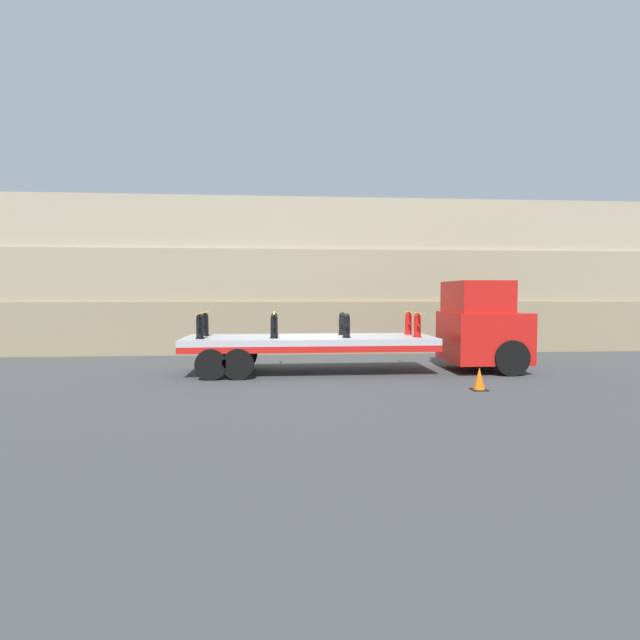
{
  "coord_description": "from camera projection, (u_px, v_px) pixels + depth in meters",
  "views": [
    {
      "loc": [
        -0.98,
        -16.24,
        2.58
      ],
      "look_at": [
        0.35,
        0.0,
        1.73
      ],
      "focal_mm": 28.0,
      "sensor_mm": 36.0,
      "label": 1
    }
  ],
  "objects": [
    {
      "name": "cargo_strap_middle",
      "position": [
        274.0,
        313.0,
        16.18
      ],
      "size": [
        0.05,
        2.72,
        0.01
      ],
      "color": "yellow",
      "rests_on": "fire_hydrant_black_near_1"
    },
    {
      "name": "cargo_strap_front",
      "position": [
        413.0,
        312.0,
        16.56
      ],
      "size": [
        0.05,
        2.72,
        0.01
      ],
      "color": "yellow",
      "rests_on": "fire_hydrant_red_near_3"
    },
    {
      "name": "fire_hydrant_black_far_2",
      "position": [
        342.0,
        324.0,
        16.94
      ],
      "size": [
        0.28,
        0.51,
        0.77
      ],
      "color": "black",
      "rests_on": "flatbed_trailer"
    },
    {
      "name": "traffic_cone",
      "position": [
        479.0,
        379.0,
        13.38
      ],
      "size": [
        0.4,
        0.4,
        0.61
      ],
      "color": "black",
      "rests_on": "ground_plane"
    },
    {
      "name": "cargo_strap_rear",
      "position": [
        202.0,
        313.0,
        16.0
      ],
      "size": [
        0.05,
        2.72,
        0.01
      ],
      "color": "yellow",
      "rests_on": "fire_hydrant_black_near_0"
    },
    {
      "name": "truck_cab",
      "position": [
        484.0,
        327.0,
        16.78
      ],
      "size": [
        2.47,
        2.65,
        3.01
      ],
      "color": "red",
      "rests_on": "ground_plane"
    },
    {
      "name": "fire_hydrant_red_near_3",
      "position": [
        417.0,
        326.0,
        16.03
      ],
      "size": [
        0.28,
        0.51,
        0.77
      ],
      "color": "red",
      "rests_on": "flatbed_trailer"
    },
    {
      "name": "flatbed_trailer",
      "position": [
        294.0,
        344.0,
        16.29
      ],
      "size": [
        8.09,
        2.62,
        1.19
      ],
      "color": "#B2B2B7",
      "rests_on": "ground_plane"
    },
    {
      "name": "fire_hydrant_black_near_1",
      "position": [
        274.0,
        326.0,
        15.65
      ],
      "size": [
        0.28,
        0.51,
        0.77
      ],
      "color": "black",
      "rests_on": "flatbed_trailer"
    },
    {
      "name": "ground_plane",
      "position": [
        309.0,
        373.0,
        16.38
      ],
      "size": [
        120.0,
        120.0,
        0.0
      ],
      "primitive_type": "plane",
      "color": "#3F4244"
    },
    {
      "name": "rock_cliff",
      "position": [
        301.0,
        277.0,
        22.79
      ],
      "size": [
        60.0,
        3.3,
        6.76
      ],
      "color": "gray",
      "rests_on": "ground_plane"
    },
    {
      "name": "fire_hydrant_red_far_3",
      "position": [
        408.0,
        324.0,
        17.13
      ],
      "size": [
        0.28,
        0.51,
        0.77
      ],
      "color": "red",
      "rests_on": "flatbed_trailer"
    },
    {
      "name": "fire_hydrant_black_near_2",
      "position": [
        346.0,
        326.0,
        15.84
      ],
      "size": [
        0.28,
        0.51,
        0.77
      ],
      "color": "black",
      "rests_on": "flatbed_trailer"
    },
    {
      "name": "fire_hydrant_black_far_0",
      "position": [
        205.0,
        325.0,
        16.57
      ],
      "size": [
        0.28,
        0.51,
        0.77
      ],
      "color": "black",
      "rests_on": "flatbed_trailer"
    },
    {
      "name": "fire_hydrant_black_far_1",
      "position": [
        274.0,
        324.0,
        16.76
      ],
      "size": [
        0.28,
        0.51,
        0.77
      ],
      "color": "black",
      "rests_on": "flatbed_trailer"
    },
    {
      "name": "fire_hydrant_black_near_0",
      "position": [
        200.0,
        327.0,
        15.47
      ],
      "size": [
        0.28,
        0.51,
        0.77
      ],
      "color": "black",
      "rests_on": "flatbed_trailer"
    }
  ]
}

